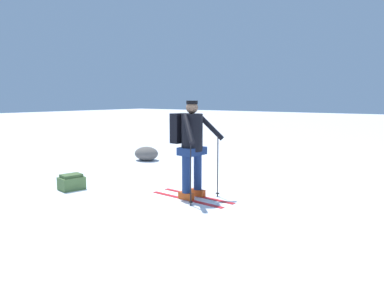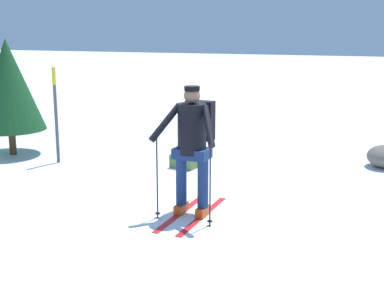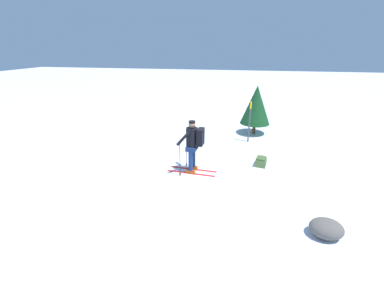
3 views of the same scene
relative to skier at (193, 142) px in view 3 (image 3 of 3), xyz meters
The scene contains 6 objects.
ground_plane 1.29m from the skier, 13.85° to the right, with size 80.00×80.00×0.00m, color white.
skier is the anchor object (origin of this frame).
dropped_backpack 2.64m from the skier, 22.47° to the left, with size 0.44×0.52×0.31m.
trail_marker 3.83m from the skier, 61.22° to the left, with size 0.07×0.07×1.81m.
rock_boulder 4.42m from the skier, 35.62° to the right, with size 0.73×0.62×0.40m, color #5B5651.
pine_tree 5.08m from the skier, 65.24° to the left, with size 1.39×1.39×2.32m.
Camera 3 is at (0.78, -7.51, 4.01)m, focal length 24.00 mm.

